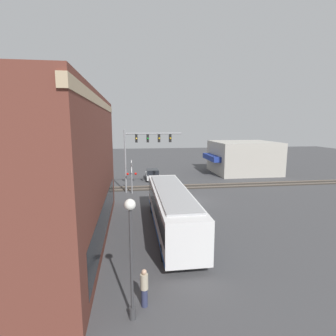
{
  "coord_description": "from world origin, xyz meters",
  "views": [
    {
      "loc": [
        -25.73,
        5.62,
        7.84
      ],
      "look_at": [
        5.22,
        1.35,
        2.6
      ],
      "focal_mm": 28.0,
      "sensor_mm": 36.0,
      "label": 1
    }
  ],
  "objects_px": {
    "streetlamp": "(131,250)",
    "parked_car_white": "(152,175)",
    "city_bus": "(172,208)",
    "pedestrian_by_lamp": "(144,288)",
    "crossing_signal": "(132,174)"
  },
  "relations": [
    {
      "from": "city_bus",
      "to": "parked_car_white",
      "type": "distance_m",
      "value": 18.32
    },
    {
      "from": "crossing_signal",
      "to": "streetlamp",
      "type": "bearing_deg",
      "value": 179.94
    },
    {
      "from": "city_bus",
      "to": "pedestrian_by_lamp",
      "type": "relative_size",
      "value": 7.21
    },
    {
      "from": "streetlamp",
      "to": "parked_car_white",
      "type": "bearing_deg",
      "value": -6.19
    },
    {
      "from": "city_bus",
      "to": "crossing_signal",
      "type": "distance_m",
      "value": 11.31
    },
    {
      "from": "crossing_signal",
      "to": "parked_car_white",
      "type": "xyz_separation_m",
      "value": [
        7.38,
        -2.92,
        -1.6
      ]
    },
    {
      "from": "crossing_signal",
      "to": "streetlamp",
      "type": "height_order",
      "value": "streetlamp"
    },
    {
      "from": "city_bus",
      "to": "pedestrian_by_lamp",
      "type": "xyz_separation_m",
      "value": [
        -8.12,
        2.43,
        -0.83
      ]
    },
    {
      "from": "crossing_signal",
      "to": "pedestrian_by_lamp",
      "type": "bearing_deg",
      "value": -178.52
    },
    {
      "from": "streetlamp",
      "to": "parked_car_white",
      "type": "xyz_separation_m",
      "value": [
        27.09,
        -2.94,
        -2.32
      ]
    },
    {
      "from": "parked_car_white",
      "to": "pedestrian_by_lamp",
      "type": "relative_size",
      "value": 2.48
    },
    {
      "from": "crossing_signal",
      "to": "pedestrian_by_lamp",
      "type": "xyz_separation_m",
      "value": [
        -19.02,
        -0.49,
        -1.41
      ]
    },
    {
      "from": "parked_car_white",
      "to": "city_bus",
      "type": "bearing_deg",
      "value": 180.0
    },
    {
      "from": "streetlamp",
      "to": "pedestrian_by_lamp",
      "type": "distance_m",
      "value": 2.3
    },
    {
      "from": "crossing_signal",
      "to": "parked_car_white",
      "type": "bearing_deg",
      "value": -21.56
    }
  ]
}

